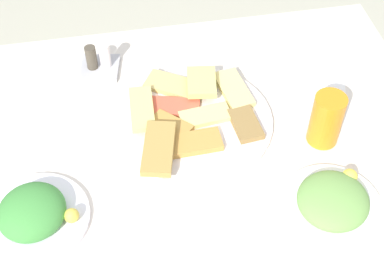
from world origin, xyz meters
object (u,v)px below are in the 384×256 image
at_px(pide_platter, 192,118).
at_px(spoon, 318,78).
at_px(soda_can, 326,119).
at_px(salad_plate_greens, 33,214).
at_px(paper_napkin, 315,74).
at_px(salad_plate_rice, 333,202).
at_px(condiment_caddy, 99,63).
at_px(dining_table, 191,173).
at_px(fork, 313,67).

height_order(pide_platter, spoon, pide_platter).
relative_size(soda_can, spoon, 0.64).
xyz_separation_m(salad_plate_greens, paper_napkin, (-0.66, -0.29, -0.02)).
bearing_deg(salad_plate_rice, soda_can, -102.96).
relative_size(soda_can, condiment_caddy, 1.15).
height_order(pide_platter, salad_plate_greens, salad_plate_greens).
relative_size(pide_platter, salad_plate_greens, 1.64).
relative_size(soda_can, paper_napkin, 0.91).
bearing_deg(soda_can, dining_table, -5.68).
xyz_separation_m(salad_plate_rice, soda_can, (-0.04, -0.17, 0.04)).
height_order(dining_table, soda_can, soda_can).
xyz_separation_m(pide_platter, salad_plate_rice, (-0.22, 0.27, 0.01)).
xyz_separation_m(dining_table, salad_plate_greens, (0.32, 0.12, 0.11)).
height_order(soda_can, fork, soda_can).
distance_m(paper_napkin, condiment_caddy, 0.51).
bearing_deg(condiment_caddy, paper_napkin, 167.85).
bearing_deg(soda_can, pide_platter, -20.27).
bearing_deg(condiment_caddy, pide_platter, 131.88).
height_order(fork, condiment_caddy, condiment_caddy).
xyz_separation_m(salad_plate_rice, fork, (-0.09, -0.39, -0.01)).
bearing_deg(salad_plate_greens, dining_table, -158.99).
bearing_deg(condiment_caddy, fork, 169.83).
xyz_separation_m(salad_plate_rice, condiment_caddy, (0.41, -0.48, 0.00)).
xyz_separation_m(fork, condiment_caddy, (0.50, -0.09, 0.02)).
bearing_deg(salad_plate_rice, pide_platter, -50.09).
xyz_separation_m(salad_plate_rice, spoon, (-0.09, -0.35, -0.01)).
relative_size(salad_plate_greens, fork, 1.28).
bearing_deg(fork, pide_platter, 21.01).
bearing_deg(condiment_caddy, salad_plate_greens, 69.04).
xyz_separation_m(dining_table, soda_can, (-0.28, 0.03, 0.15)).
distance_m(salad_plate_rice, fork, 0.40).
bearing_deg(dining_table, paper_napkin, -153.05).
distance_m(paper_napkin, fork, 0.02).
bearing_deg(soda_can, paper_napkin, -104.98).
distance_m(soda_can, condiment_caddy, 0.55).
bearing_deg(salad_plate_greens, pide_platter, -150.24).
relative_size(salad_plate_rice, condiment_caddy, 1.87).
bearing_deg(spoon, salad_plate_greens, 22.43).
height_order(soda_can, spoon, soda_can).
bearing_deg(paper_napkin, pide_platter, 17.39).
relative_size(dining_table, soda_can, 8.90).
bearing_deg(dining_table, salad_plate_rice, 140.37).
relative_size(salad_plate_greens, spoon, 1.11).
relative_size(paper_napkin, condiment_caddy, 1.27).
distance_m(pide_platter, paper_napkin, 0.33).
distance_m(soda_can, fork, 0.23).
xyz_separation_m(paper_napkin, fork, (0.00, -0.02, 0.00)).
distance_m(pide_platter, spoon, 0.33).
bearing_deg(dining_table, salad_plate_greens, 21.01).
relative_size(dining_table, spoon, 5.73).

